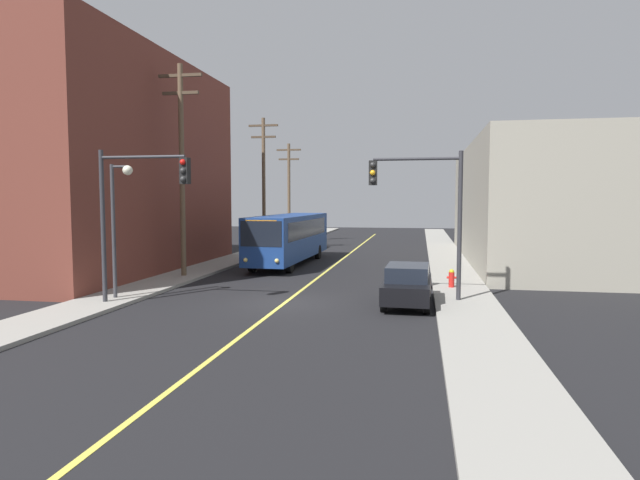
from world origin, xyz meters
TOP-DOWN VIEW (x-y plane):
  - ground_plane at (0.00, 0.00)m, footprint 120.00×120.00m
  - sidewalk_left at (-7.25, 10.00)m, footprint 2.50×90.00m
  - sidewalk_right at (7.25, 10.00)m, footprint 2.50×90.00m
  - lane_stripe_center at (0.00, 15.00)m, footprint 0.16×60.00m
  - building_left_brick at (-13.49, 7.89)m, footprint 10.00×18.93m
  - building_right_warehouse at (14.49, 17.45)m, footprint 12.00×24.82m
  - city_bus at (-2.97, 13.00)m, footprint 2.84×12.21m
  - parked_car_black at (4.92, 0.38)m, footprint 1.93×4.45m
  - utility_pole_near at (-7.06, 5.78)m, footprint 2.40×0.28m
  - utility_pole_mid at (-7.01, 20.87)m, footprint 2.40×0.28m
  - utility_pole_far at (-7.25, 30.29)m, footprint 2.40×0.28m
  - traffic_signal_left_corner at (-5.41, -1.81)m, footprint 3.75×0.48m
  - traffic_signal_right_corner at (5.41, 1.13)m, footprint 3.75×0.48m
  - street_lamp_left at (-6.83, -0.89)m, footprint 0.98×0.40m
  - fire_hydrant at (6.85, 4.36)m, footprint 0.44×0.26m

SIDE VIEW (x-z plane):
  - ground_plane at x=0.00m, z-range 0.00..0.00m
  - lane_stripe_center at x=0.00m, z-range 0.00..0.01m
  - sidewalk_left at x=-7.25m, z-range 0.00..0.15m
  - sidewalk_right at x=7.25m, z-range 0.00..0.15m
  - fire_hydrant at x=6.85m, z-range 0.16..1.00m
  - parked_car_black at x=4.92m, z-range 0.03..1.65m
  - city_bus at x=-2.97m, z-range 0.22..3.42m
  - street_lamp_left at x=-6.83m, z-range 0.99..6.49m
  - building_right_warehouse at x=14.49m, z-range 0.00..7.83m
  - traffic_signal_left_corner at x=-5.41m, z-range 1.30..7.30m
  - traffic_signal_right_corner at x=5.41m, z-range 1.30..7.30m
  - utility_pole_far at x=-7.25m, z-range 0.64..10.10m
  - utility_pole_mid at x=-7.01m, z-range 0.66..11.20m
  - building_left_brick at x=-13.49m, z-range 0.00..12.43m
  - utility_pole_near at x=-7.06m, z-range 0.67..11.80m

